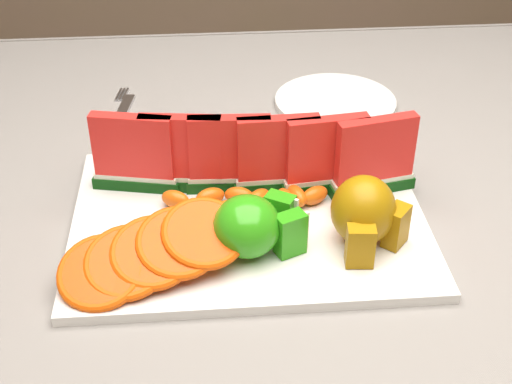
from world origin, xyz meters
TOP-DOWN VIEW (x-y plane):
  - table at (0.00, 0.00)m, footprint 1.40×0.90m
  - tablecloth at (0.00, 0.00)m, footprint 1.53×1.03m
  - platter at (-0.01, -0.06)m, footprint 0.40×0.30m
  - apple_cluster at (-0.01, -0.13)m, footprint 0.10×0.08m
  - pear_cluster at (0.11, -0.12)m, footprint 0.09×0.09m
  - side_plate at (0.14, 0.22)m, footprint 0.20×0.20m
  - fork at (-0.18, 0.20)m, footprint 0.04×0.20m
  - watermelon_row at (-0.00, -0.01)m, footprint 0.39×0.07m
  - orange_fan_front at (-0.11, -0.15)m, footprint 0.21×0.14m
  - orange_fan_back at (-0.05, 0.06)m, footprint 0.23×0.10m
  - tangerine_segments at (0.00, -0.05)m, footprint 0.22×0.06m

SIDE VIEW (x-z plane):
  - table at x=0.00m, z-range 0.28..1.03m
  - tablecloth at x=0.00m, z-range 0.62..0.82m
  - fork at x=-0.18m, z-range 0.76..0.76m
  - side_plate at x=0.14m, z-range 0.76..0.77m
  - platter at x=-0.01m, z-range 0.76..0.77m
  - tangerine_segments at x=0.00m, z-range 0.77..0.79m
  - orange_fan_back at x=-0.05m, z-range 0.77..0.81m
  - orange_fan_front at x=-0.11m, z-range 0.77..0.82m
  - apple_cluster at x=-0.01m, z-range 0.77..0.84m
  - pear_cluster at x=0.11m, z-range 0.77..0.85m
  - watermelon_row at x=0.00m, z-range 0.77..0.87m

